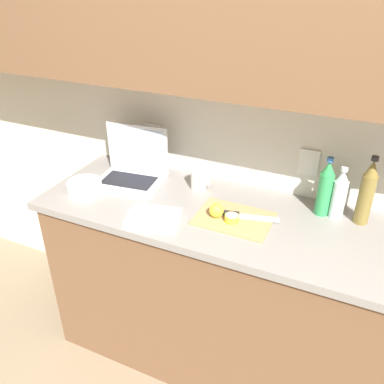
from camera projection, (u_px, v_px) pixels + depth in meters
The scene contains 14 objects.
ground_plane at pixel (251, 366), 2.17m from camera, with size 12.00×12.00×0.00m, color #847056.
wall_back at pixel (298, 57), 1.58m from camera, with size 5.20×0.38×2.60m.
counter_unit at pixel (263, 302), 1.93m from camera, with size 2.10×0.59×0.92m.
laptop at pixel (133, 168), 2.03m from camera, with size 0.35×0.29×0.27m.
cutting_board at pixel (234, 219), 1.74m from camera, with size 0.32×0.24×0.01m, color tan.
knife at pixel (235, 214), 1.75m from camera, with size 0.28×0.09×0.02m.
lemon_half_cut at pixel (232, 218), 1.71m from camera, with size 0.06×0.06×0.03m.
lemon_whole_beside at pixel (216, 210), 1.74m from camera, with size 0.06×0.06×0.06m.
bottle_green_soda at pixel (367, 193), 1.66m from camera, with size 0.06×0.06×0.31m.
bottle_oil_tall at pixel (339, 195), 1.71m from camera, with size 0.06×0.06×0.24m.
bottle_water_clear at pixel (325, 189), 1.73m from camera, with size 0.06×0.06×0.27m.
measuring_cup at pixel (199, 178), 1.96m from camera, with size 0.10×0.08×0.11m.
bowl_white at pixel (84, 186), 1.96m from camera, with size 0.17×0.17×0.05m.
dish_towel at pixel (153, 217), 1.74m from camera, with size 0.22×0.16×0.02m, color white.
Camera 1 is at (0.31, -1.43, 1.88)m, focal length 38.00 mm.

